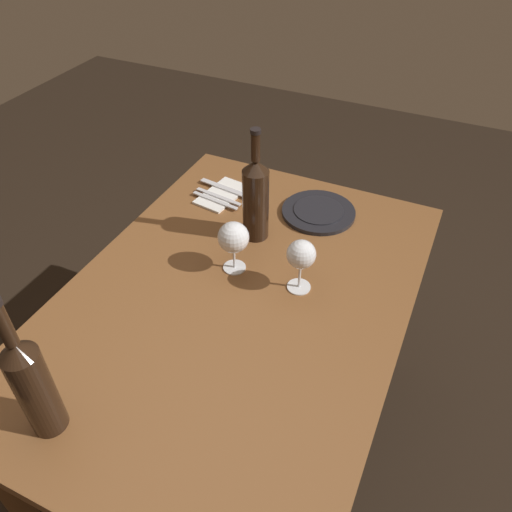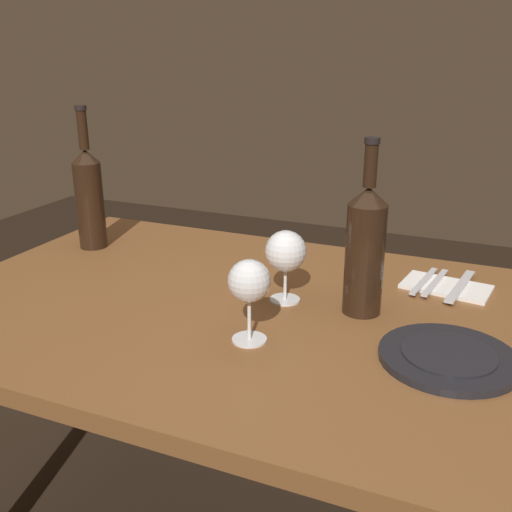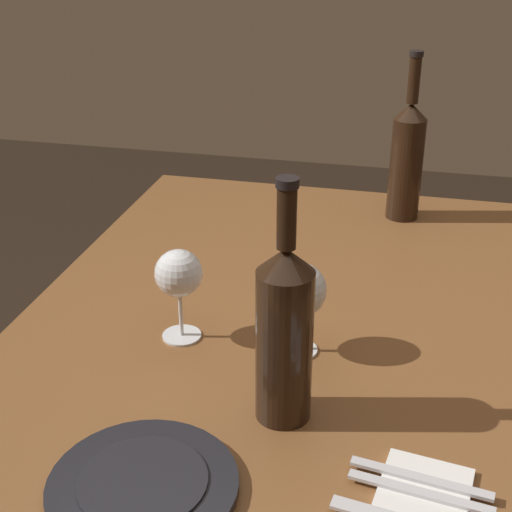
% 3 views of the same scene
% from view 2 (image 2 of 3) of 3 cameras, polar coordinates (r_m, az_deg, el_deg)
% --- Properties ---
extents(dining_table, '(1.30, 0.90, 0.74)m').
position_cam_2_polar(dining_table, '(1.31, -2.37, -8.08)').
color(dining_table, brown).
rests_on(dining_table, ground).
extents(wine_glass_left, '(0.09, 0.09, 0.16)m').
position_cam_2_polar(wine_glass_left, '(1.23, 2.91, 0.35)').
color(wine_glass_left, white).
rests_on(wine_glass_left, dining_table).
extents(wine_glass_right, '(0.08, 0.08, 0.16)m').
position_cam_2_polar(wine_glass_right, '(1.06, -0.67, -2.65)').
color(wine_glass_right, white).
rests_on(wine_glass_right, dining_table).
extents(wine_bottle, '(0.07, 0.07, 0.38)m').
position_cam_2_polar(wine_bottle, '(1.63, -15.96, 5.66)').
color(wine_bottle, black).
rests_on(wine_bottle, dining_table).
extents(wine_bottle_second, '(0.08, 0.08, 0.36)m').
position_cam_2_polar(wine_bottle_second, '(1.19, 10.59, 0.74)').
color(wine_bottle_second, black).
rests_on(wine_bottle_second, dining_table).
extents(dinner_plate, '(0.24, 0.24, 0.02)m').
position_cam_2_polar(dinner_plate, '(1.09, 18.24, -9.33)').
color(dinner_plate, black).
rests_on(dinner_plate, dining_table).
extents(folded_napkin, '(0.20, 0.14, 0.01)m').
position_cam_2_polar(folded_napkin, '(1.40, 18.06, -2.87)').
color(folded_napkin, white).
rests_on(folded_napkin, dining_table).
extents(fork_inner, '(0.04, 0.18, 0.00)m').
position_cam_2_polar(fork_inner, '(1.40, 17.07, -2.49)').
color(fork_inner, silver).
rests_on(fork_inner, folded_napkin).
extents(fork_outer, '(0.04, 0.18, 0.00)m').
position_cam_2_polar(fork_outer, '(1.40, 16.06, -2.35)').
color(fork_outer, silver).
rests_on(fork_outer, folded_napkin).
extents(table_knife, '(0.05, 0.21, 0.00)m').
position_cam_2_polar(table_knife, '(1.40, 19.30, -2.79)').
color(table_knife, silver).
rests_on(table_knife, folded_napkin).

